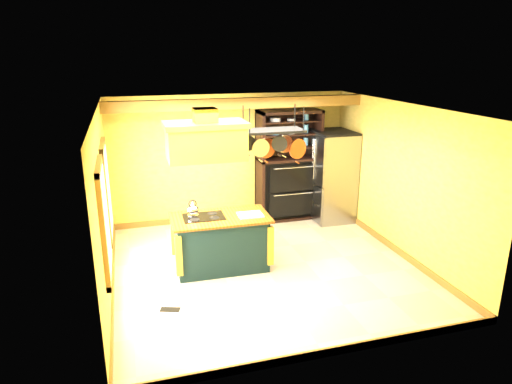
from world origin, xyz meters
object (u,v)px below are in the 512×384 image
hutch (287,177)px  range_hood (206,139)px  refrigerator (331,178)px  pot_rack (274,138)px  kitchen_island (221,242)px

hutch → range_hood: bearing=-136.1°
refrigerator → range_hood: bearing=-150.5°
pot_rack → refrigerator: (1.87, 1.69, -1.26)m
range_hood → hutch: size_ratio=0.54×
kitchen_island → hutch: (1.92, 2.03, 0.44)m
range_hood → pot_rack: same height
kitchen_island → refrigerator: refrigerator is taller
kitchen_island → hutch: size_ratio=0.69×
range_hood → refrigerator: (2.99, 1.69, -1.30)m
refrigerator → kitchen_island: bearing=-148.8°
hutch → kitchen_island: bearing=-133.3°
pot_rack → refrigerator: bearing=42.0°
kitchen_island → pot_rack: pot_rack is taller
hutch → pot_rack: bearing=-116.2°
range_hood → pot_rack: 1.11m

